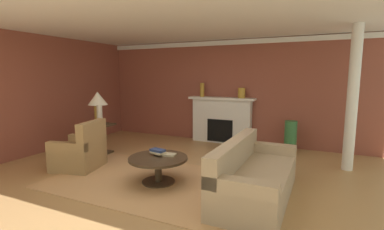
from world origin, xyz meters
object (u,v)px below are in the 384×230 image
at_px(vase_mantel_right, 242,93).
at_px(vase_mantel_left, 202,90).
at_px(fireplace, 221,121).
at_px(vase_tall_corner, 290,137).
at_px(coffee_table, 158,164).
at_px(table_lamp, 98,102).
at_px(sofa, 254,178).
at_px(vase_on_side_table, 100,115).
at_px(side_table, 99,137).
at_px(armchair_near_window, 80,153).

xyz_separation_m(vase_mantel_right, vase_mantel_left, (-1.10, 0.00, 0.06)).
bearing_deg(fireplace, vase_tall_corner, -9.38).
bearing_deg(vase_mantel_right, coffee_table, -100.50).
distance_m(table_lamp, vase_mantel_left, 2.76).
xyz_separation_m(table_lamp, vase_tall_corner, (4.05, 1.93, -0.84)).
xyz_separation_m(sofa, vase_mantel_right, (-1.02, 3.04, 1.07)).
height_order(sofa, vase_mantel_right, vase_mantel_right).
relative_size(vase_on_side_table, vase_tall_corner, 0.62).
distance_m(table_lamp, vase_tall_corner, 4.56).
xyz_separation_m(side_table, vase_mantel_left, (1.68, 2.18, 1.03)).
xyz_separation_m(coffee_table, table_lamp, (-2.20, 0.97, 0.89)).
bearing_deg(fireplace, vase_mantel_left, -174.84).
relative_size(side_table, vase_mantel_right, 2.66).
distance_m(armchair_near_window, vase_on_side_table, 1.10).
height_order(coffee_table, vase_mantel_left, vase_mantel_left).
bearing_deg(fireplace, vase_on_side_table, -131.55).
xyz_separation_m(coffee_table, vase_tall_corner, (1.85, 2.90, 0.05)).
bearing_deg(vase_on_side_table, coffee_table, -22.62).
height_order(fireplace, vase_mantel_left, vase_mantel_left).
distance_m(side_table, vase_mantel_right, 3.66).
height_order(fireplace, coffee_table, fireplace).
relative_size(side_table, vase_on_side_table, 1.48).
xyz_separation_m(sofa, coffee_table, (-1.60, -0.11, 0.04)).
bearing_deg(vase_mantel_right, table_lamp, -141.93).
bearing_deg(sofa, table_lamp, 167.24).
height_order(side_table, vase_mantel_left, vase_mantel_left).
distance_m(fireplace, vase_mantel_left, 1.01).
xyz_separation_m(vase_mantel_right, vase_tall_corner, (1.26, -0.25, -0.99)).
xyz_separation_m(sofa, side_table, (-3.80, 0.86, 0.10)).
bearing_deg(coffee_table, vase_mantel_right, 79.50).
distance_m(sofa, vase_mantel_right, 3.38).
height_order(coffee_table, side_table, side_table).
relative_size(fireplace, sofa, 0.85).
bearing_deg(vase_on_side_table, armchair_near_window, -72.86).
bearing_deg(vase_mantel_left, sofa, -55.15).
relative_size(coffee_table, table_lamp, 1.33).
relative_size(armchair_near_window, vase_mantel_left, 2.55).
relative_size(table_lamp, vase_mantel_left, 2.00).
xyz_separation_m(fireplace, armchair_near_window, (-1.82, -3.21, -0.28)).
bearing_deg(vase_mantel_left, fireplace, 5.16).
distance_m(side_table, vase_mantel_left, 2.94).
bearing_deg(vase_mantel_left, armchair_near_window, -111.88).
xyz_separation_m(fireplace, vase_mantel_left, (-0.55, -0.05, 0.84)).
bearing_deg(vase_on_side_table, fireplace, 48.45).
distance_m(armchair_near_window, table_lamp, 1.40).
xyz_separation_m(fireplace, sofa, (1.57, -3.09, -0.29)).
height_order(vase_mantel_right, vase_mantel_left, vase_mantel_left).
distance_m(coffee_table, vase_mantel_right, 3.37).
height_order(vase_on_side_table, vase_mantel_left, vase_mantel_left).
height_order(coffee_table, vase_tall_corner, vase_tall_corner).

